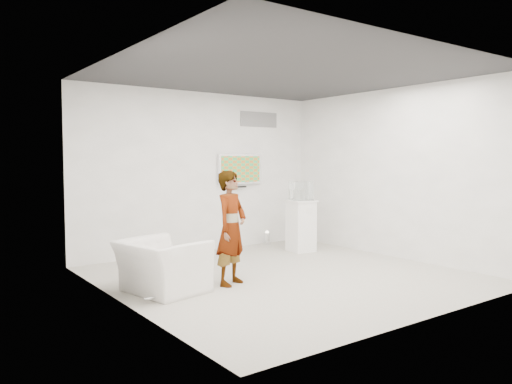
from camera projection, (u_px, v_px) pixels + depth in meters
room at (285, 176)px, 7.38m from camera, size 5.01×5.01×3.00m
tv at (240, 169)px, 9.86m from camera, size 1.00×0.08×0.60m
logo_decal at (259, 120)px, 10.11m from camera, size 0.90×0.02×0.30m
person at (231, 228)px, 6.91m from camera, size 0.69×0.60×1.59m
armchair at (162, 266)px, 6.54m from camera, size 1.12×1.23×0.69m
pedestal at (301, 226)px, 9.43m from camera, size 0.52×0.52×0.97m
floor_uplight at (267, 238)px, 10.22m from camera, size 0.22×0.22×0.27m
vitrine at (301, 191)px, 9.39m from camera, size 0.45×0.45×0.36m
console at (301, 195)px, 9.40m from camera, size 0.06×0.15×0.20m
wii_remote at (231, 181)px, 7.16m from camera, size 0.09×0.13×0.03m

